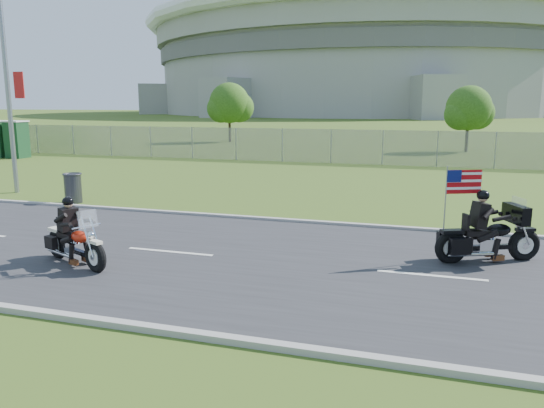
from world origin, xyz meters
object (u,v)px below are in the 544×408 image
(streetlight, at_px, (9,47))
(motorcycle_lead, at_px, (74,244))
(porta_toilet_a, at_px, (17,140))
(motorcycle_follow, at_px, (488,238))
(trash_can, at_px, (73,189))

(streetlight, xyz_separation_m, motorcycle_lead, (8.44, -7.69, -5.15))
(porta_toilet_a, height_order, motorcycle_lead, porta_toilet_a)
(motorcycle_follow, relative_size, trash_can, 2.26)
(streetlight, bearing_deg, motorcycle_lead, -42.34)
(porta_toilet_a, xyz_separation_m, motorcycle_lead, (18.46, -18.47, -0.66))
(motorcycle_lead, distance_m, trash_can, 7.96)
(motorcycle_lead, bearing_deg, porta_toilet_a, 158.39)
(trash_can, bearing_deg, motorcycle_follow, -14.04)
(motorcycle_follow, bearing_deg, porta_toilet_a, 125.86)
(porta_toilet_a, distance_m, trash_can, 18.26)
(porta_toilet_a, relative_size, motorcycle_lead, 1.06)
(streetlight, relative_size, porta_toilet_a, 4.35)
(motorcycle_lead, bearing_deg, motorcycle_follow, 41.87)
(porta_toilet_a, distance_m, motorcycle_lead, 26.13)
(streetlight, bearing_deg, motorcycle_follow, -15.61)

